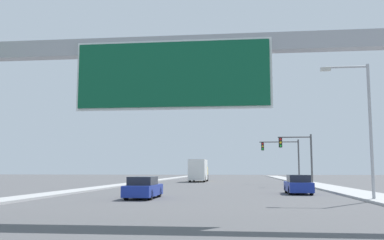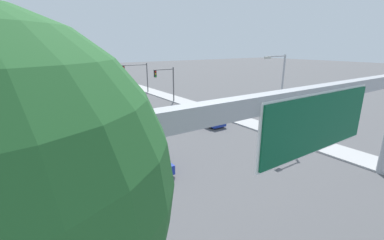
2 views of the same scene
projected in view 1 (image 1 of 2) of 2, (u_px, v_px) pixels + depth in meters
name	position (u px, v px, depth m)	size (l,w,h in m)	color
sidewalk_right	(305.00, 183.00, 56.94)	(3.00, 120.00, 0.15)	#A8A8A8
median_strip_left	(143.00, 182.00, 59.35)	(2.00, 120.00, 0.15)	#A8A8A8
sign_gantry	(173.00, 72.00, 17.26)	(20.42, 0.73, 7.21)	#9EA0A5
car_far_center	(298.00, 185.00, 32.21)	(1.73, 4.25, 1.43)	navy
car_mid_right	(143.00, 188.00, 27.21)	(1.70, 4.60, 1.38)	navy
truck_box_primary	(199.00, 171.00, 63.75)	(2.38, 7.95, 3.28)	yellow
traffic_light_near_intersection	(300.00, 152.00, 45.75)	(3.61, 0.32, 5.59)	#4C4C4F
traffic_light_mid_block	(285.00, 153.00, 55.70)	(5.11, 0.32, 5.72)	#4C4C4F
street_lamp_right	(363.00, 118.00, 25.36)	(2.86, 0.28, 8.14)	#9EA0A5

